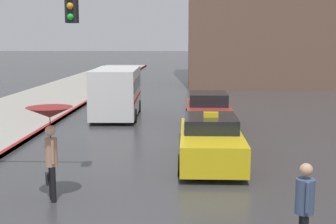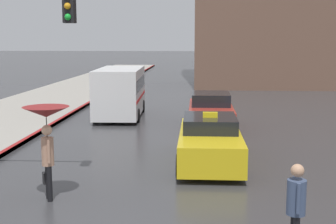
{
  "view_description": "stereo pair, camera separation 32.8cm",
  "coord_description": "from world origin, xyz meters",
  "px_view_note": "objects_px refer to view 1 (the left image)",
  "views": [
    {
      "loc": [
        1.18,
        -7.2,
        3.7
      ],
      "look_at": [
        0.57,
        7.68,
        1.4
      ],
      "focal_mm": 50.0,
      "sensor_mm": 36.0,
      "label": 1
    },
    {
      "loc": [
        1.5,
        -7.19,
        3.7
      ],
      "look_at": [
        0.57,
        7.68,
        1.4
      ],
      "focal_mm": 50.0,
      "sensor_mm": 36.0,
      "label": 2
    }
  ],
  "objects_px": {
    "sedan_red": "(208,112)",
    "ambulance_van": "(117,90)",
    "pedestrian_man": "(305,203)",
    "taxi": "(210,141)",
    "pedestrian_with_umbrella": "(50,125)"
  },
  "relations": [
    {
      "from": "sedan_red",
      "to": "pedestrian_with_umbrella",
      "type": "height_order",
      "value": "pedestrian_with_umbrella"
    },
    {
      "from": "sedan_red",
      "to": "ambulance_van",
      "type": "distance_m",
      "value": 5.03
    },
    {
      "from": "taxi",
      "to": "sedan_red",
      "type": "relative_size",
      "value": 1.0
    },
    {
      "from": "pedestrian_man",
      "to": "sedan_red",
      "type": "bearing_deg",
      "value": -172.39
    },
    {
      "from": "pedestrian_man",
      "to": "taxi",
      "type": "bearing_deg",
      "value": -165.92
    },
    {
      "from": "sedan_red",
      "to": "pedestrian_man",
      "type": "xyz_separation_m",
      "value": [
        1.11,
        -11.98,
        0.27
      ]
    },
    {
      "from": "taxi",
      "to": "pedestrian_man",
      "type": "relative_size",
      "value": 2.8
    },
    {
      "from": "ambulance_van",
      "to": "pedestrian_with_umbrella",
      "type": "xyz_separation_m",
      "value": [
        0.28,
        -11.93,
        0.49
      ]
    },
    {
      "from": "ambulance_van",
      "to": "pedestrian_man",
      "type": "relative_size",
      "value": 3.11
    },
    {
      "from": "sedan_red",
      "to": "taxi",
      "type": "bearing_deg",
      "value": 88.18
    },
    {
      "from": "ambulance_van",
      "to": "pedestrian_man",
      "type": "distance_m",
      "value": 15.51
    },
    {
      "from": "sedan_red",
      "to": "pedestrian_with_umbrella",
      "type": "bearing_deg",
      "value": 66.83
    },
    {
      "from": "ambulance_van",
      "to": "pedestrian_man",
      "type": "xyz_separation_m",
      "value": [
        5.4,
        -14.54,
        -0.36
      ]
    },
    {
      "from": "ambulance_van",
      "to": "taxi",
      "type": "bearing_deg",
      "value": 114.0
    },
    {
      "from": "taxi",
      "to": "pedestrian_with_umbrella",
      "type": "bearing_deg",
      "value": 43.28
    }
  ]
}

